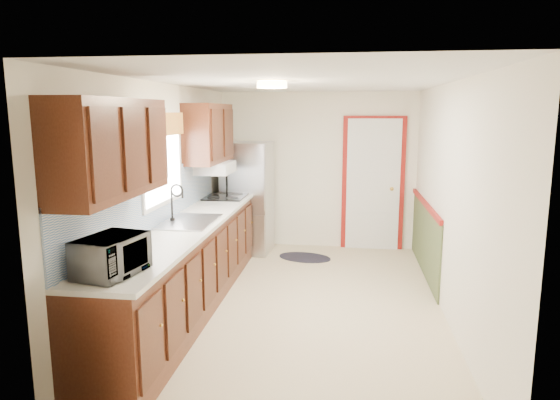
% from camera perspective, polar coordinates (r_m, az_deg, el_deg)
% --- Properties ---
extents(room_shell, '(3.20, 5.20, 2.52)m').
position_cam_1_polar(room_shell, '(5.29, 2.65, 0.28)').
color(room_shell, beige).
rests_on(room_shell, ground).
extents(kitchen_run, '(0.63, 4.00, 2.20)m').
position_cam_1_polar(kitchen_run, '(5.35, -11.01, -4.07)').
color(kitchen_run, '#3D1A0D').
rests_on(kitchen_run, ground).
extents(back_wall_trim, '(1.12, 2.30, 2.08)m').
position_cam_1_polar(back_wall_trim, '(7.52, 11.72, 0.59)').
color(back_wall_trim, maroon).
rests_on(back_wall_trim, ground).
extents(ceiling_fixture, '(0.30, 0.30, 0.06)m').
position_cam_1_polar(ceiling_fixture, '(5.06, -0.92, 13.02)').
color(ceiling_fixture, '#FFD88C').
rests_on(ceiling_fixture, room_shell).
extents(microwave, '(0.37, 0.55, 0.35)m').
position_cam_1_polar(microwave, '(3.78, -18.75, -5.59)').
color(microwave, white).
rests_on(microwave, kitchen_run).
extents(refrigerator, '(0.72, 0.71, 1.66)m').
position_cam_1_polar(refrigerator, '(7.51, -3.73, 0.29)').
color(refrigerator, '#B7B7BC').
rests_on(refrigerator, ground).
extents(rug, '(0.87, 0.66, 0.01)m').
position_cam_1_polar(rug, '(7.32, 2.85, -6.57)').
color(rug, black).
rests_on(rug, ground).
extents(cooktop, '(0.53, 0.63, 0.02)m').
position_cam_1_polar(cooktop, '(6.88, -6.23, 0.39)').
color(cooktop, black).
rests_on(cooktop, kitchen_run).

